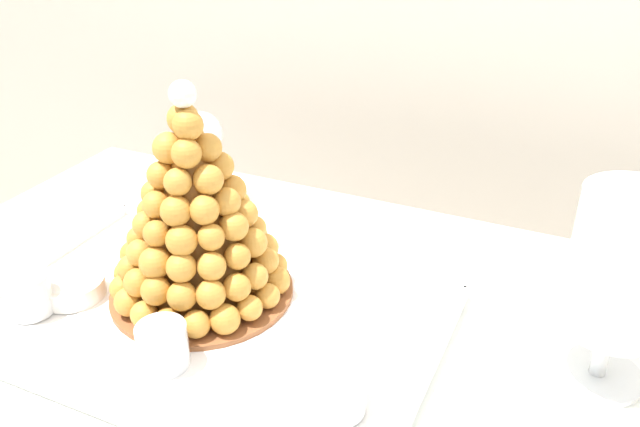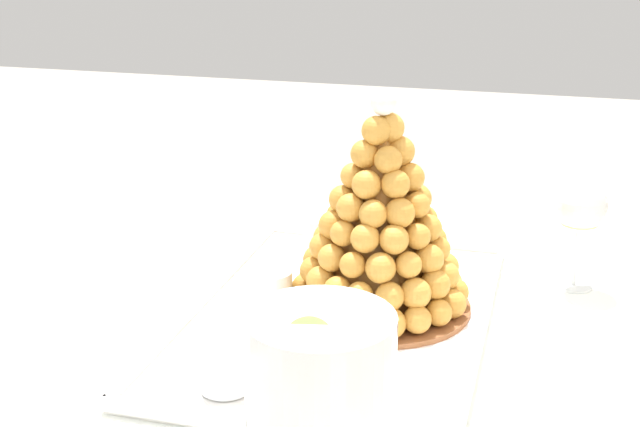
{
  "view_description": "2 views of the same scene",
  "coord_description": "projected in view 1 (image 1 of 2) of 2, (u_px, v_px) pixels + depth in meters",
  "views": [
    {
      "loc": [
        0.26,
        -0.65,
        1.38
      ],
      "look_at": [
        -0.05,
        0.05,
        0.96
      ],
      "focal_mm": 37.02,
      "sensor_mm": 36.0,
      "label": 1
    },
    {
      "loc": [
        0.93,
        0.24,
        1.37
      ],
      "look_at": [
        -0.06,
        -0.03,
        1.01
      ],
      "focal_mm": 49.53,
      "sensor_mm": 36.0,
      "label": 2
    }
  ],
  "objects": [
    {
      "name": "creme_brulee_ramekin",
      "position": [
        72.0,
        287.0,
        0.96
      ],
      "size": [
        0.09,
        0.09,
        0.03
      ],
      "color": "white",
      "rests_on": "serving_tray"
    },
    {
      "name": "buffet_table",
      "position": [
        341.0,
        399.0,
        0.94
      ],
      "size": [
        1.49,
        0.83,
        0.8
      ],
      "color": "brown",
      "rests_on": "ground_plane"
    },
    {
      "name": "croquembouche",
      "position": [
        195.0,
        217.0,
        0.91
      ],
      "size": [
        0.27,
        0.27,
        0.32
      ],
      "color": "brown",
      "rests_on": "serving_tray"
    },
    {
      "name": "dessert_cup_mid_left",
      "position": [
        163.0,
        347.0,
        0.82
      ],
      "size": [
        0.06,
        0.06,
        0.06
      ],
      "color": "silver",
      "rests_on": "serving_tray"
    },
    {
      "name": "dessert_cup_centre",
      "position": [
        339.0,
        395.0,
        0.76
      ],
      "size": [
        0.06,
        0.06,
        0.05
      ],
      "color": "silver",
      "rests_on": "serving_tray"
    },
    {
      "name": "serving_tray",
      "position": [
        209.0,
        320.0,
        0.92
      ],
      "size": [
        0.63,
        0.42,
        0.02
      ],
      "color": "white",
      "rests_on": "buffet_table"
    },
    {
      "name": "macaron_goblet",
      "position": [
        624.0,
        266.0,
        0.75
      ],
      "size": [
        0.12,
        0.12,
        0.26
      ],
      "color": "white",
      "rests_on": "buffet_table"
    },
    {
      "name": "wine_glass",
      "position": [
        201.0,
        137.0,
        1.2
      ],
      "size": [
        0.08,
        0.08,
        0.17
      ],
      "color": "silver",
      "rests_on": "buffet_table"
    },
    {
      "name": "dessert_cup_left",
      "position": [
        29.0,
        295.0,
        0.92
      ],
      "size": [
        0.06,
        0.06,
        0.06
      ],
      "color": "silver",
      "rests_on": "serving_tray"
    }
  ]
}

